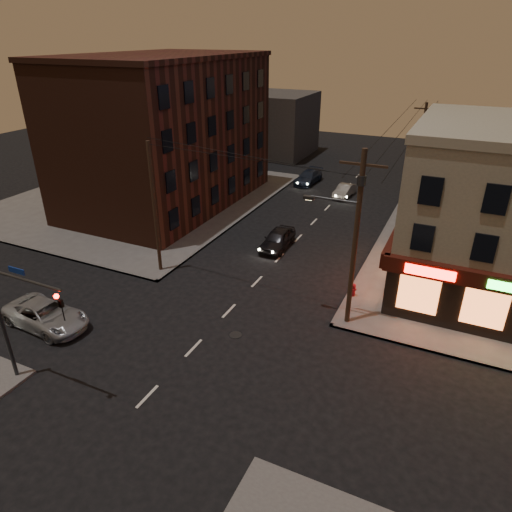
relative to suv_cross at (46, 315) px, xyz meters
The scene contains 15 objects.
ground 8.89m from the suv_cross, 11.68° to the left, with size 120.00×120.00×0.00m, color black.
sidewalk_nw 22.80m from the suv_cross, 114.14° to the left, with size 24.00×28.00×0.15m, color #514F4C.
brick_apartment 22.39m from the suv_cross, 105.64° to the left, with size 12.00×20.00×13.00m, color #402014.
bg_building_ne_a 45.89m from the suv_cross, 60.32° to the left, with size 10.00×12.00×7.00m, color #3F3D3A.
bg_building_nw 44.13m from the suv_cross, 95.63° to the left, with size 9.00×10.00×8.00m, color #3F3D3A.
bg_building_ne_b 57.68m from the suv_cross, 68.97° to the left, with size 8.00×8.00×6.00m, color #3F3D3A.
utility_pole_main 17.86m from the suv_cross, 26.30° to the left, with size 4.20×0.44×10.00m.
utility_pole_far 37.38m from the suv_cross, 65.39° to the left, with size 0.26×0.26×9.00m, color #382619.
utility_pole_west 9.36m from the suv_cross, 77.23° to the left, with size 0.24×0.24×9.00m, color #382619.
traffic_signal 5.99m from the suv_cross, 50.75° to the right, with size 4.49×0.32×6.47m.
suv_cross is the anchor object (origin of this frame).
sedan_near 17.26m from the suv_cross, 62.94° to the left, with size 1.77×4.40×1.50m, color black.
sedan_mid 31.08m from the suv_cross, 72.71° to the left, with size 1.32×3.79×1.25m, color gray.
sedan_far 32.82m from the suv_cross, 82.36° to the left, with size 1.94×4.78×1.39m, color #1B2436.
fire_hydrant 18.39m from the suv_cross, 34.90° to the left, with size 0.38×0.38×0.86m.
Camera 1 is at (11.42, -16.41, 15.19)m, focal length 32.00 mm.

